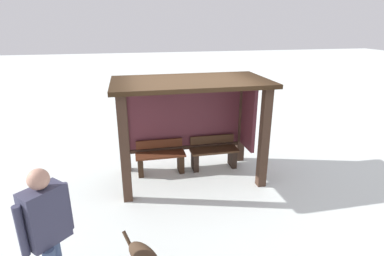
{
  "coord_description": "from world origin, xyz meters",
  "views": [
    {
      "loc": [
        -1.24,
        -6.01,
        3.34
      ],
      "look_at": [
        -0.06,
        -0.4,
        1.32
      ],
      "focal_mm": 28.35,
      "sensor_mm": 36.0,
      "label": 1
    }
  ],
  "objects_px": {
    "bench_center_inside": "(214,154)",
    "bus_shelter": "(194,107)",
    "bench_left_inside": "(161,159)",
    "person_walking": "(47,226)"
  },
  "relations": [
    {
      "from": "bench_center_inside",
      "to": "bus_shelter",
      "type": "bearing_deg",
      "value": -161.85
    },
    {
      "from": "bench_left_inside",
      "to": "person_walking",
      "type": "relative_size",
      "value": 0.62
    },
    {
      "from": "bench_left_inside",
      "to": "person_walking",
      "type": "height_order",
      "value": "person_walking"
    },
    {
      "from": "bench_left_inside",
      "to": "person_walking",
      "type": "bearing_deg",
      "value": -117.51
    },
    {
      "from": "bench_left_inside",
      "to": "bench_center_inside",
      "type": "xyz_separation_m",
      "value": [
        1.28,
        -0.0,
        0.01
      ]
    },
    {
      "from": "bench_left_inside",
      "to": "person_walking",
      "type": "distance_m",
      "value": 3.64
    },
    {
      "from": "bench_left_inside",
      "to": "bench_center_inside",
      "type": "bearing_deg",
      "value": -0.07
    },
    {
      "from": "bus_shelter",
      "to": "bench_center_inside",
      "type": "xyz_separation_m",
      "value": [
        0.53,
        0.17,
        -1.24
      ]
    },
    {
      "from": "bus_shelter",
      "to": "person_walking",
      "type": "relative_size",
      "value": 1.75
    },
    {
      "from": "bus_shelter",
      "to": "bench_left_inside",
      "type": "xyz_separation_m",
      "value": [
        -0.74,
        0.18,
        -1.24
      ]
    }
  ]
}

